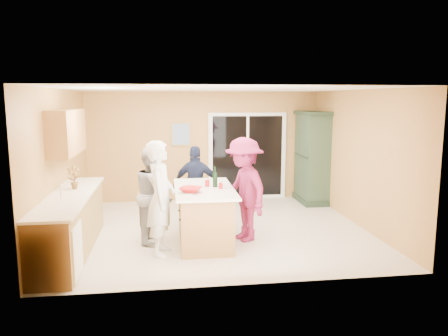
{
  "coord_description": "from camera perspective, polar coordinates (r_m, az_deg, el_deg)",
  "views": [
    {
      "loc": [
        -0.95,
        -7.86,
        2.43
      ],
      "look_at": [
        0.15,
        0.1,
        1.15
      ],
      "focal_mm": 35.0,
      "sensor_mm": 36.0,
      "label": 1
    }
  ],
  "objects": [
    {
      "name": "framed_picture",
      "position": [
        10.38,
        -5.66,
        4.42
      ],
      "size": [
        0.46,
        0.04,
        0.56
      ],
      "color": "#A28351",
      "rests_on": "wall_back"
    },
    {
      "name": "white_plate",
      "position": [
        6.88,
        -4.82,
        -3.34
      ],
      "size": [
        0.2,
        0.2,
        0.01
      ],
      "primitive_type": "cylinder",
      "rotation": [
        0.0,
        0.0,
        0.04
      ],
      "color": "silver",
      "rests_on": "kitchen_island"
    },
    {
      "name": "wall_front",
      "position": [
        5.56,
        2.15,
        -2.68
      ],
      "size": [
        5.5,
        0.1,
        2.6
      ],
      "primitive_type": "cube",
      "color": "#EFB962",
      "rests_on": "ground"
    },
    {
      "name": "upper_cabinets",
      "position": [
        7.85,
        -19.86,
        4.46
      ],
      "size": [
        0.35,
        1.6,
        0.75
      ],
      "primitive_type": "cube",
      "color": "#A2813F",
      "rests_on": "wall_left"
    },
    {
      "name": "wall_left",
      "position": [
        8.14,
        -20.56,
        0.49
      ],
      "size": [
        0.1,
        5.0,
        2.6
      ],
      "primitive_type": "cube",
      "color": "#EFB962",
      "rests_on": "ground"
    },
    {
      "name": "green_hutch",
      "position": [
        10.44,
        11.44,
        1.23
      ],
      "size": [
        0.61,
        1.17,
        2.14
      ],
      "color": "#1F3323",
      "rests_on": "floor"
    },
    {
      "name": "woman_white",
      "position": [
        6.87,
        -8.24,
        -3.93
      ],
      "size": [
        0.51,
        0.71,
        1.8
      ],
      "primitive_type": "imported",
      "rotation": [
        0.0,
        0.0,
        1.44
      ],
      "color": "silver",
      "rests_on": "floor"
    },
    {
      "name": "woman_magenta",
      "position": [
        7.48,
        2.63,
        -2.83
      ],
      "size": [
        1.02,
        1.31,
        1.78
      ],
      "primitive_type": "imported",
      "rotation": [
        0.0,
        0.0,
        -1.21
      ],
      "color": "#8F1F49",
      "rests_on": "floor"
    },
    {
      "name": "wine_bottle",
      "position": [
        7.39,
        -1.18,
        -1.44
      ],
      "size": [
        0.08,
        0.08,
        0.35
      ],
      "rotation": [
        0.0,
        0.0,
        -0.31
      ],
      "color": "black",
      "rests_on": "kitchen_island"
    },
    {
      "name": "wall_back",
      "position": [
        10.46,
        -2.62,
        2.84
      ],
      "size": [
        5.5,
        0.1,
        2.6
      ],
      "primitive_type": "cube",
      "color": "#EFB962",
      "rests_on": "ground"
    },
    {
      "name": "woman_grey",
      "position": [
        7.53,
        -9.09,
        -3.39
      ],
      "size": [
        0.69,
        0.85,
        1.64
      ],
      "primitive_type": "imported",
      "rotation": [
        0.0,
        0.0,
        1.49
      ],
      "color": "#B0AFB2",
      "rests_on": "floor"
    },
    {
      "name": "left_cabinet_run",
      "position": [
        7.24,
        -19.64,
        -7.25
      ],
      "size": [
        0.65,
        3.05,
        1.24
      ],
      "color": "#A2813F",
      "rests_on": "floor"
    },
    {
      "name": "wall_right",
      "position": [
        8.76,
        17.19,
        1.23
      ],
      "size": [
        0.1,
        5.0,
        2.6
      ],
      "primitive_type": "cube",
      "color": "#EFB962",
      "rests_on": "ground"
    },
    {
      "name": "kitchen_island",
      "position": [
        7.46,
        -2.6,
        -6.38
      ],
      "size": [
        1.0,
        1.82,
        0.95
      ],
      "rotation": [
        0.0,
        0.0,
        -0.01
      ],
      "color": "#A2813F",
      "rests_on": "floor"
    },
    {
      "name": "floor",
      "position": [
        8.28,
        -0.94,
        -8.01
      ],
      "size": [
        5.5,
        5.5,
        0.0
      ],
      "primitive_type": "plane",
      "color": "beige",
      "rests_on": "ground"
    },
    {
      "name": "tumbler_near",
      "position": [
        7.26,
        -0.44,
        -2.33
      ],
      "size": [
        0.08,
        0.08,
        0.1
      ],
      "primitive_type": "cylinder",
      "rotation": [
        0.0,
        0.0,
        -0.17
      ],
      "color": "#AE1413",
      "rests_on": "kitchen_island"
    },
    {
      "name": "ceiling",
      "position": [
        7.92,
        -0.99,
        10.28
      ],
      "size": [
        5.5,
        5.0,
        0.1
      ],
      "primitive_type": "cube",
      "color": "white",
      "rests_on": "wall_back"
    },
    {
      "name": "woman_navy",
      "position": [
        8.53,
        -3.66,
        -2.22
      ],
      "size": [
        0.94,
        0.5,
        1.53
      ],
      "primitive_type": "imported",
      "rotation": [
        0.0,
        0.0,
        3.0
      ],
      "color": "#1A1F3A",
      "rests_on": "floor"
    },
    {
      "name": "sliding_door",
      "position": [
        10.61,
        3.06,
        1.56
      ],
      "size": [
        1.9,
        0.07,
        2.1
      ],
      "color": "white",
      "rests_on": "floor"
    },
    {
      "name": "tumbler_far",
      "position": [
        7.43,
        -2.21,
        -2.0
      ],
      "size": [
        0.1,
        0.1,
        0.11
      ],
      "primitive_type": "cylinder",
      "rotation": [
        0.0,
        0.0,
        -0.43
      ],
      "color": "#AE1413",
      "rests_on": "kitchen_island"
    },
    {
      "name": "tulip_vase",
      "position": [
        7.66,
        -19.04,
        -1.16
      ],
      "size": [
        0.22,
        0.17,
        0.4
      ],
      "primitive_type": "imported",
      "rotation": [
        0.0,
        0.0,
        0.12
      ],
      "color": "#A51110",
      "rests_on": "left_cabinet_run"
    },
    {
      "name": "serving_bowl",
      "position": [
        6.98,
        -4.39,
        -2.87
      ],
      "size": [
        0.45,
        0.45,
        0.08
      ],
      "primitive_type": "imported",
      "rotation": [
        0.0,
        0.0,
        -0.41
      ],
      "color": "#AE1413",
      "rests_on": "kitchen_island"
    }
  ]
}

